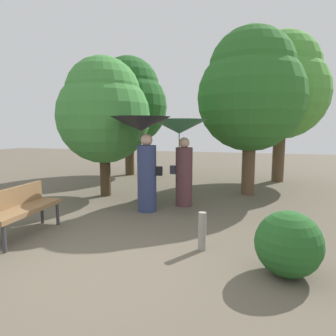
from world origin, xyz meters
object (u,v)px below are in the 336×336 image
person_right (181,141)px  park_bench (20,207)px  tree_near_right (251,89)px  path_marker_post (202,231)px  tree_near_left (104,110)px  tree_mid_left (129,101)px  person_left (143,142)px  tree_mid_right (282,86)px

person_right → park_bench: bearing=135.0°
person_right → park_bench: person_right is taller
tree_near_right → path_marker_post: 4.98m
tree_near_left → path_marker_post: (3.21, -2.94, -2.04)m
path_marker_post → tree_mid_left: bearing=121.9°
tree_near_right → tree_mid_left: 5.21m
person_left → person_right: size_ratio=1.02×
tree_mid_left → tree_mid_right: 5.60m
tree_mid_right → tree_near_right: bearing=-111.3°
tree_near_left → path_marker_post: tree_near_left is taller
park_bench → tree_near_right: (3.64, 4.49, 2.38)m
park_bench → tree_near_left: (-0.12, 3.21, 1.83)m
tree_mid_left → person_right: bearing=-52.7°
tree_mid_left → tree_mid_right: size_ratio=0.91×
park_bench → tree_mid_left: bearing=5.2°
person_right → path_marker_post: size_ratio=3.48×
tree_near_right → tree_mid_right: (0.95, 2.44, 0.39)m
tree_mid_left → tree_mid_right: bearing=0.9°
tree_mid_right → path_marker_post: bearing=-102.7°
tree_near_right → tree_near_left: bearing=-161.2°
path_marker_post → park_bench: bearing=-174.9°
tree_near_left → path_marker_post: bearing=-42.5°
person_left → tree_mid_left: bearing=19.8°
park_bench → tree_near_right: tree_near_right is taller
tree_mid_left → path_marker_post: bearing=-58.1°
tree_near_left → tree_mid_right: size_ratio=0.74×
person_right → tree_mid_right: (2.47, 4.18, 1.72)m
person_right → tree_near_left: size_ratio=0.55×
person_left → tree_near_right: 3.54m
person_right → tree_mid_left: tree_mid_left is taller
tree_near_right → path_marker_post: (-0.55, -4.22, -2.60)m
tree_near_right → tree_mid_right: tree_mid_right is taller
park_bench → tree_mid_right: tree_mid_right is taller
person_right → path_marker_post: (0.96, -2.48, -1.26)m
path_marker_post → person_right: bearing=111.3°
person_left → park_bench: person_left is taller
person_left → person_right: person_left is taller
person_left → park_bench: bearing=137.6°
tree_near_right → tree_mid_left: size_ratio=0.98×
park_bench → tree_near_left: size_ratio=0.41×
tree_near_left → tree_mid_right: bearing=38.3°
person_left → tree_near_left: (-1.57, 1.15, 0.80)m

